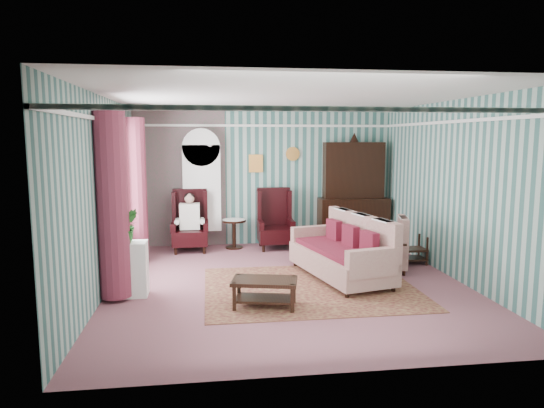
{
  "coord_description": "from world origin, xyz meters",
  "views": [
    {
      "loc": [
        -1.24,
        -7.35,
        2.28
      ],
      "look_at": [
        -0.17,
        0.6,
        1.19
      ],
      "focal_mm": 32.0,
      "sensor_mm": 36.0,
      "label": 1
    }
  ],
  "objects": [
    {
      "name": "floor",
      "position": [
        0.0,
        0.0,
        0.0
      ],
      "size": [
        6.0,
        6.0,
        0.0
      ],
      "primitive_type": "plane",
      "color": "#8A505E",
      "rests_on": "ground"
    },
    {
      "name": "room_shell",
      "position": [
        -0.62,
        0.18,
        2.01
      ],
      "size": [
        5.53,
        6.02,
        2.91
      ],
      "color": "#3A6963",
      "rests_on": "ground"
    },
    {
      "name": "bookcase",
      "position": [
        -1.35,
        2.84,
        1.12
      ],
      "size": [
        0.8,
        0.28,
        2.24
      ],
      "primitive_type": "cube",
      "color": "silver",
      "rests_on": "floor"
    },
    {
      "name": "dresser_hutch",
      "position": [
        1.9,
        2.72,
        1.18
      ],
      "size": [
        1.5,
        0.56,
        2.36
      ],
      "primitive_type": "cube",
      "color": "black",
      "rests_on": "floor"
    },
    {
      "name": "wingback_left",
      "position": [
        -1.6,
        2.45,
        0.62
      ],
      "size": [
        0.76,
        0.8,
        1.25
      ],
      "primitive_type": "cube",
      "color": "black",
      "rests_on": "floor"
    },
    {
      "name": "wingback_right",
      "position": [
        0.15,
        2.45,
        0.62
      ],
      "size": [
        0.76,
        0.8,
        1.25
      ],
      "primitive_type": "cube",
      "color": "black",
      "rests_on": "floor"
    },
    {
      "name": "seated_woman",
      "position": [
        -1.6,
        2.45,
        0.59
      ],
      "size": [
        0.44,
        0.4,
        1.18
      ],
      "primitive_type": null,
      "color": "silver",
      "rests_on": "floor"
    },
    {
      "name": "round_side_table",
      "position": [
        -0.7,
        2.6,
        0.3
      ],
      "size": [
        0.5,
        0.5,
        0.6
      ],
      "primitive_type": "cylinder",
      "color": "black",
      "rests_on": "floor"
    },
    {
      "name": "nest_table",
      "position": [
        2.47,
        0.9,
        0.27
      ],
      "size": [
        0.45,
        0.38,
        0.54
      ],
      "primitive_type": "cube",
      "color": "black",
      "rests_on": "floor"
    },
    {
      "name": "plant_stand",
      "position": [
        -2.4,
        -0.3,
        0.4
      ],
      "size": [
        0.55,
        0.35,
        0.8
      ],
      "primitive_type": "cube",
      "color": "white",
      "rests_on": "floor"
    },
    {
      "name": "rug",
      "position": [
        0.3,
        -0.3,
        0.01
      ],
      "size": [
        3.2,
        2.6,
        0.01
      ],
      "primitive_type": "cube",
      "color": "#511F1B",
      "rests_on": "floor"
    },
    {
      "name": "sofa",
      "position": [
        0.9,
        0.17,
        0.52
      ],
      "size": [
        1.39,
        2.27,
        1.04
      ],
      "primitive_type": "cube",
      "rotation": [
        0.0,
        0.0,
        1.8
      ],
      "color": "beige",
      "rests_on": "floor"
    },
    {
      "name": "floral_armchair",
      "position": [
        1.81,
        0.54,
        0.43
      ],
      "size": [
        0.98,
        0.97,
        0.86
      ],
      "primitive_type": "cube",
      "rotation": [
        0.0,
        0.0,
        1.3
      ],
      "color": "beige",
      "rests_on": "floor"
    },
    {
      "name": "coffee_table",
      "position": [
        -0.49,
        -1.04,
        0.2
      ],
      "size": [
        0.96,
        0.68,
        0.39
      ],
      "primitive_type": "cube",
      "rotation": [
        0.0,
        0.0,
        -0.22
      ],
      "color": "black",
      "rests_on": "floor"
    },
    {
      "name": "potted_plant_a",
      "position": [
        -2.41,
        -0.4,
        1.03
      ],
      "size": [
        0.48,
        0.44,
        0.46
      ],
      "primitive_type": "imported",
      "rotation": [
        0.0,
        0.0,
        0.23
      ],
      "color": "#174C19",
      "rests_on": "plant_stand"
    },
    {
      "name": "potted_plant_b",
      "position": [
        -2.38,
        -0.22,
        1.04
      ],
      "size": [
        0.32,
        0.29,
        0.47
      ],
      "primitive_type": "imported",
      "rotation": [
        0.0,
        0.0,
        0.39
      ],
      "color": "#184D1C",
      "rests_on": "plant_stand"
    },
    {
      "name": "potted_plant_c",
      "position": [
        -2.46,
        -0.23,
        0.98
      ],
      "size": [
        0.27,
        0.27,
        0.36
      ],
      "primitive_type": "imported",
      "rotation": [
        0.0,
        0.0,
        -0.4
      ],
      "color": "#1F5A1C",
      "rests_on": "plant_stand"
    }
  ]
}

